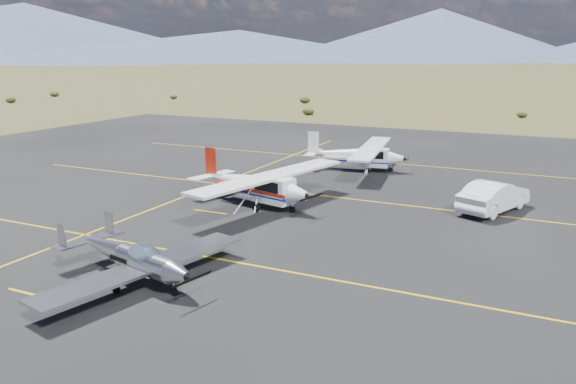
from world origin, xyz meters
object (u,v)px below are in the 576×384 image
Objects in this scene: aircraft_low_wing at (134,258)px; aircraft_plain at (357,154)px; aircraft_cessna at (255,183)px; sedan at (494,196)px.

aircraft_low_wing is 0.83× the size of aircraft_plain.
aircraft_plain reaches higher than aircraft_low_wing.
aircraft_cessna is 1.07× the size of aircraft_plain.
aircraft_plain is 2.10× the size of sedan.
aircraft_cessna reaches higher than sedan.
sedan is (9.57, -6.71, -0.33)m from aircraft_plain.
aircraft_cessna is at bearing -108.56° from aircraft_plain.
sedan is (11.51, 4.15, -0.41)m from aircraft_cessna.
aircraft_low_wing is at bearing -100.83° from aircraft_plain.
aircraft_cessna is (-1.05, 10.74, 0.34)m from aircraft_low_wing.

